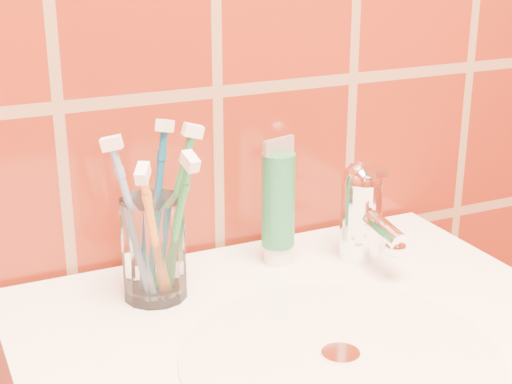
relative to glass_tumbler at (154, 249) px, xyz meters
name	(u,v)px	position (x,y,z in m)	size (l,w,h in m)	color
glass_tumbler	(154,249)	(0.00, 0.00, 0.00)	(0.07, 0.07, 0.11)	white
toothpaste_tube	(278,206)	(0.16, 0.02, 0.02)	(0.04, 0.04, 0.15)	white
faucet	(363,208)	(0.25, -0.01, 0.01)	(0.05, 0.11, 0.12)	white
toothbrush_0	(157,208)	(0.01, 0.02, 0.04)	(0.06, 0.05, 0.19)	navy
toothbrush_1	(173,211)	(0.03, 0.01, 0.04)	(0.07, 0.03, 0.19)	#20783E
toothbrush_2	(154,236)	(-0.01, -0.03, 0.03)	(0.06, 0.08, 0.17)	orange
toothbrush_3	(176,229)	(0.01, -0.03, 0.03)	(0.03, 0.09, 0.18)	#207937
toothbrush_4	(134,222)	(-0.02, 0.00, 0.03)	(0.06, 0.04, 0.19)	#6990BB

